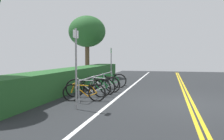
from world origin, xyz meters
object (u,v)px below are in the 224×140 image
(bicycle_3, at_px, (101,84))
(bicycle_4, at_px, (103,83))
(bicycle_1, at_px, (88,88))
(bike_rack, at_px, (99,79))
(tree_mid, at_px, (87,32))
(bicycle_0, at_px, (84,92))
(bicycle_2, at_px, (97,86))
(bicycle_5, at_px, (110,81))
(sign_post_far, at_px, (111,62))
(sign_post_near, at_px, (76,62))

(bicycle_3, relative_size, bicycle_4, 1.13)
(bicycle_1, bearing_deg, bicycle_3, -5.36)
(bike_rack, height_order, tree_mid, tree_mid)
(bicycle_0, relative_size, tree_mid, 0.34)
(bicycle_2, xyz_separation_m, bicycle_3, (0.67, 0.01, 0.01))
(bike_rack, xyz_separation_m, bicycle_1, (-1.14, 0.11, -0.25))
(bicycle_1, xyz_separation_m, bicycle_5, (3.07, -0.16, -0.01))
(bicycle_0, relative_size, bicycle_5, 0.93)
(tree_mid, bearing_deg, bicycle_3, -155.77)
(bike_rack, relative_size, sign_post_far, 2.36)
(bicycle_0, height_order, bicycle_1, bicycle_1)
(bicycle_5, bearing_deg, bicycle_4, 164.95)
(bicycle_2, height_order, tree_mid, tree_mid)
(bicycle_0, xyz_separation_m, bicycle_4, (3.26, 0.16, -0.01))
(sign_post_near, bearing_deg, bicycle_3, 3.89)
(bicycle_3, distance_m, sign_post_near, 3.95)
(bicycle_2, relative_size, tree_mid, 0.35)
(bicycle_2, height_order, sign_post_near, sign_post_near)
(bicycle_4, distance_m, bicycle_5, 0.72)
(bicycle_4, bearing_deg, bike_rack, -173.61)
(bicycle_4, height_order, bicycle_5, bicycle_5)
(bicycle_2, height_order, bicycle_3, bicycle_3)
(tree_mid, bearing_deg, bicycle_0, -161.42)
(bike_rack, height_order, bicycle_1, bike_rack)
(sign_post_far, bearing_deg, sign_post_near, -175.95)
(bicycle_2, bearing_deg, bicycle_3, 0.58)
(bicycle_0, xyz_separation_m, bicycle_3, (2.36, 0.00, 0.03))
(sign_post_near, height_order, sign_post_far, sign_post_near)
(bicycle_0, xyz_separation_m, bicycle_5, (3.95, -0.02, 0.04))
(bicycle_0, distance_m, sign_post_near, 1.87)
(bicycle_3, xyz_separation_m, bicycle_4, (0.91, 0.16, -0.03))
(bicycle_1, bearing_deg, tree_mid, 19.54)
(bicycle_4, relative_size, sign_post_near, 0.64)
(bicycle_0, bearing_deg, bicycle_1, 8.95)
(bike_rack, bearing_deg, bicycle_0, -179.26)
(bike_rack, distance_m, bicycle_4, 1.28)
(bike_rack, distance_m, bicycle_2, 0.44)
(bicycle_1, distance_m, bicycle_2, 0.81)
(bicycle_3, distance_m, tree_mid, 8.25)
(bicycle_3, height_order, sign_post_near, sign_post_near)
(sign_post_near, xyz_separation_m, sign_post_far, (6.56, 0.46, -0.21))
(bicycle_3, xyz_separation_m, sign_post_near, (-3.77, -0.26, 1.16))
(bicycle_1, bearing_deg, bicycle_2, -10.27)
(bicycle_3, xyz_separation_m, bicycle_5, (1.60, -0.02, 0.01))
(bicycle_1, distance_m, bicycle_5, 3.07)
(bicycle_1, relative_size, bicycle_5, 1.05)
(bicycle_1, height_order, bicycle_2, bicycle_1)
(bicycle_1, xyz_separation_m, bicycle_3, (1.47, -0.14, -0.02))
(sign_post_far, distance_m, tree_mid, 5.55)
(bike_rack, xyz_separation_m, sign_post_far, (3.12, 0.18, 0.68))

